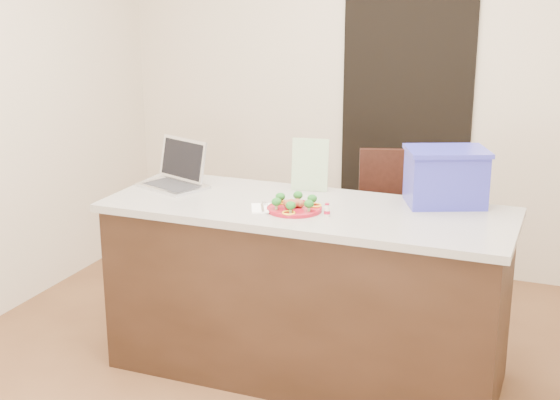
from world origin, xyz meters
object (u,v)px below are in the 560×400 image
at_px(island, 306,291).
at_px(yogurt_bottle, 327,211).
at_px(chair, 391,226).
at_px(laptop, 177,173).
at_px(napkin, 268,208).
at_px(blue_box, 446,177).
at_px(plate, 294,209).

height_order(island, yogurt_bottle, yogurt_bottle).
xyz_separation_m(yogurt_bottle, chair, (0.10, 0.95, -0.36)).
bearing_deg(laptop, napkin, 0.37).
bearing_deg(blue_box, plate, -173.52).
bearing_deg(island, napkin, -145.36).
relative_size(island, blue_box, 4.32).
bearing_deg(yogurt_bottle, island, 140.31).
xyz_separation_m(laptop, blue_box, (1.44, 0.16, 0.08)).
bearing_deg(plate, blue_box, 30.03).
xyz_separation_m(plate, laptop, (-0.77, 0.22, 0.06)).
height_order(plate, yogurt_bottle, yogurt_bottle).
relative_size(plate, chair, 0.26).
relative_size(napkin, laptop, 0.39).
xyz_separation_m(island, blue_box, (0.63, 0.29, 0.60)).
bearing_deg(laptop, chair, 54.73).
bearing_deg(napkin, chair, 66.57).
height_order(laptop, blue_box, blue_box).
xyz_separation_m(laptop, chair, (1.05, 0.70, -0.40)).
distance_m(napkin, laptop, 0.68).
distance_m(island, laptop, 0.97).
xyz_separation_m(napkin, laptop, (-0.64, 0.24, 0.06)).
distance_m(laptop, blue_box, 1.45).
height_order(napkin, yogurt_bottle, yogurt_bottle).
xyz_separation_m(plate, blue_box, (0.67, 0.38, 0.13)).
bearing_deg(chair, napkin, -131.04).
bearing_deg(chair, plate, -124.14).
relative_size(island, yogurt_bottle, 31.72).
height_order(yogurt_bottle, laptop, laptop).
relative_size(plate, yogurt_bottle, 4.20).
bearing_deg(chair, yogurt_bottle, -113.34).
relative_size(island, plate, 7.55).
xyz_separation_m(napkin, blue_box, (0.80, 0.40, 0.14)).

